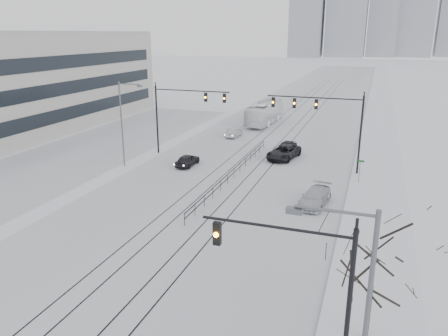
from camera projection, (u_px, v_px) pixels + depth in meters
road at (291, 122)px, 70.51m from camera, size 22.00×260.00×0.02m
sidewalk_east at (379, 127)px, 66.25m from camera, size 5.00×260.00×0.16m
curb at (362, 126)px, 67.02m from camera, size 0.10×260.00×0.12m
parking_strip at (94, 149)px, 54.24m from camera, size 14.00×60.00×0.03m
tram_rails at (260, 153)px, 52.47m from camera, size 5.30×180.00×0.01m
skyline at (372, 2)px, 252.53m from camera, size 96.00×48.00×72.00m
traffic_mast_near at (308, 280)px, 17.06m from camera, size 6.10×0.37×7.00m
traffic_mast_ne at (327, 117)px, 43.69m from camera, size 9.60×0.37×8.00m
traffic_mast_nw at (180, 108)px, 49.88m from camera, size 9.10×0.37×8.00m
street_light_east at (356, 322)px, 13.57m from camera, size 2.73×0.25×9.00m
street_light_west at (124, 118)px, 45.74m from camera, size 2.73×0.25×9.00m
bare_tree at (374, 256)px, 19.04m from camera, size 4.40×4.40×6.10m
median_fence at (234, 173)px, 43.30m from camera, size 0.06×24.00×1.00m
street_sign at (360, 168)px, 41.08m from camera, size 0.70×0.06×2.40m
sedan_sb_inner at (188, 160)px, 47.08m from camera, size 1.64×3.86×1.30m
sedan_sb_outer at (234, 133)px, 60.19m from camera, size 1.44×3.75×1.22m
sedan_nb_front at (284, 152)px, 49.78m from camera, size 3.53×5.88×1.53m
sedan_nb_right at (315, 197)px, 36.36m from camera, size 2.57×5.00×1.39m
sedan_nb_far at (286, 147)px, 52.38m from camera, size 2.37×4.25×1.37m
box_truck at (265, 113)px, 68.72m from camera, size 3.45×12.19×3.36m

